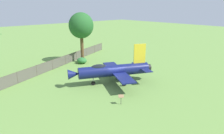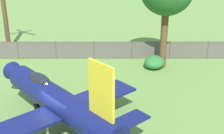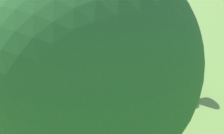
% 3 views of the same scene
% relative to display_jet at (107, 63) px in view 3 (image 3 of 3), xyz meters
% --- Properties ---
extents(ground_plane, '(200.00, 200.00, 0.00)m').
position_rel_display_jet_xyz_m(ground_plane, '(0.31, -0.15, -1.97)').
color(ground_plane, '#668E42').
extents(display_jet, '(11.65, 9.72, 5.57)m').
position_rel_display_jet_xyz_m(display_jet, '(0.00, 0.00, 0.00)').
color(display_jet, '#111951').
rests_on(display_jet, ground_plane).
extents(shade_tree, '(4.71, 4.63, 9.65)m').
position_rel_display_jet_xyz_m(shade_tree, '(3.34, 12.41, 5.16)').
color(shade_tree, brown).
rests_on(shade_tree, ground_plane).
extents(info_plaque, '(0.72, 0.67, 1.14)m').
position_rel_display_jet_xyz_m(info_plaque, '(-3.61, -5.59, -1.12)').
color(info_plaque, '#333333').
rests_on(info_plaque, ground_plane).
extents(parked_car_green, '(2.98, 4.36, 1.60)m').
position_rel_display_jet_xyz_m(parked_car_green, '(6.05, -36.04, -1.16)').
color(parked_car_green, '#1E6B3D').
rests_on(parked_car_green, ground_plane).
extents(parked_car_blue, '(3.27, 4.94, 1.46)m').
position_rel_display_jet_xyz_m(parked_car_blue, '(9.81, -34.98, -1.20)').
color(parked_car_blue, '#23429E').
rests_on(parked_car_blue, ground_plane).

